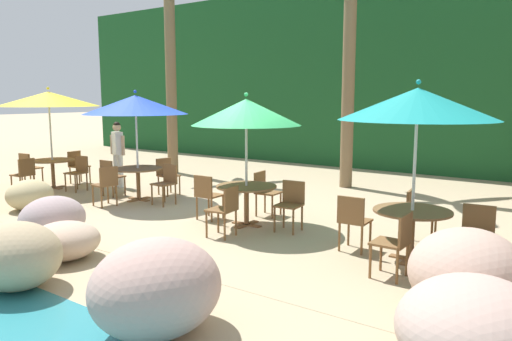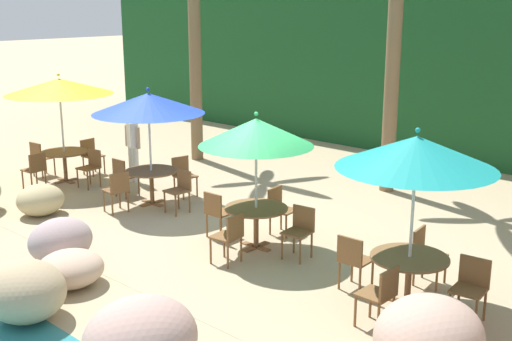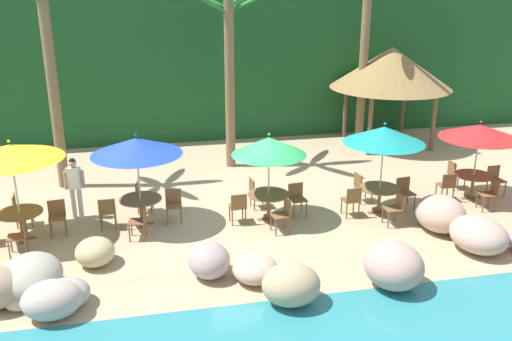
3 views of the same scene
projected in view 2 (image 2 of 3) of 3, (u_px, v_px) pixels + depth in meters
name	position (u px, v px, depth m)	size (l,w,h in m)	color
ground_plane	(241.00, 240.00, 11.79)	(120.00, 120.00, 0.00)	tan
terrace_deck	(241.00, 240.00, 11.79)	(18.00, 5.20, 0.01)	tan
foliage_backdrop	(473.00, 47.00, 17.44)	(28.00, 2.40, 6.00)	#194C23
rock_seawall	(102.00, 269.00, 9.50)	(16.13, 3.70, 0.96)	tan
umbrella_yellow	(59.00, 86.00, 15.01)	(2.46, 2.46, 2.58)	silver
dining_table_yellow	(64.00, 157.00, 15.43)	(1.10, 1.10, 0.74)	brown
chair_yellow_seaward	(91.00, 165.00, 15.03)	(0.46, 0.47, 0.87)	brown
chair_yellow_inland	(91.00, 154.00, 16.16)	(0.46, 0.46, 0.87)	brown
chair_yellow_left	(40.00, 156.00, 15.88)	(0.46, 0.46, 0.87)	brown
chair_yellow_right	(35.00, 168.00, 14.76)	(0.46, 0.45, 0.87)	brown
umbrella_blue	(148.00, 103.00, 13.33)	(2.32, 2.32, 2.48)	silver
dining_table_blue	(151.00, 176.00, 13.72)	(1.10, 1.10, 0.74)	brown
chair_blue_seaward	(180.00, 188.00, 13.23)	(0.44, 0.44, 0.87)	brown
chair_blue_inland	(183.00, 173.00, 14.33)	(0.48, 0.48, 0.87)	brown
chair_blue_left	(123.00, 175.00, 14.23)	(0.43, 0.43, 0.87)	brown
chair_blue_right	(117.00, 189.00, 13.15)	(0.48, 0.47, 0.87)	brown
umbrella_green	(256.00, 132.00, 10.90)	(1.96, 1.96, 2.41)	silver
dining_table_green	(256.00, 214.00, 11.27)	(1.10, 1.10, 0.74)	brown
chair_green_seaward	(300.00, 228.00, 10.87)	(0.46, 0.47, 0.87)	brown
chair_green_inland	(280.00, 207.00, 12.01)	(0.47, 0.46, 0.87)	brown
chair_green_left	(217.00, 211.00, 11.76)	(0.44, 0.44, 0.87)	brown
chair_green_right	(230.00, 235.00, 10.57)	(0.47, 0.47, 0.87)	brown
umbrella_teal	(416.00, 152.00, 8.70)	(2.18, 2.18, 2.57)	silver
dining_table_teal	(409.00, 265.00, 9.11)	(1.10, 1.10, 0.74)	brown
chair_teal_seaward	(471.00, 285.00, 8.72)	(0.46, 0.47, 0.87)	brown
chair_teal_inland	(425.00, 252.00, 9.86)	(0.48, 0.47, 0.87)	brown
chair_teal_left	(353.00, 259.00, 9.60)	(0.44, 0.45, 0.87)	brown
chair_teal_right	(381.00, 293.00, 8.48)	(0.43, 0.42, 0.87)	brown
palm_tree_nearest	(194.00, 3.00, 16.77)	(2.88, 3.11, 6.39)	brown
palm_tree_second	(396.00, 11.00, 13.89)	(3.58, 3.49, 6.03)	brown
waiter_in_white	(133.00, 141.00, 15.31)	(0.52, 0.31, 1.70)	white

